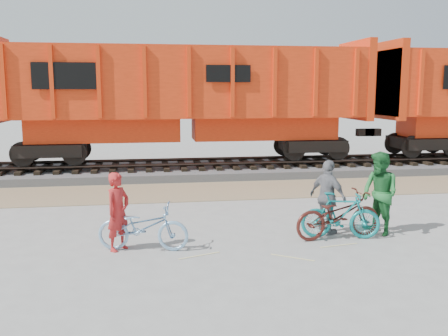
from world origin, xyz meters
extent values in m
plane|color=#9E9E99|center=(0.00, 0.00, 0.00)|extent=(120.00, 120.00, 0.00)
cube|color=#9D8561|center=(0.00, 5.50, 0.01)|extent=(120.00, 3.00, 0.02)
cube|color=slate|center=(0.00, 9.00, 0.15)|extent=(120.00, 4.00, 0.30)
cube|color=black|center=(-6.50, 9.00, 0.36)|extent=(0.22, 2.60, 0.12)
cube|color=black|center=(0.00, 9.00, 0.36)|extent=(0.22, 2.60, 0.12)
cube|color=black|center=(6.50, 9.00, 0.36)|extent=(0.22, 2.60, 0.12)
cylinder|color=#382821|center=(0.00, 8.28, 0.48)|extent=(120.00, 0.12, 0.12)
cylinder|color=#382821|center=(0.00, 9.72, 0.48)|extent=(120.00, 0.12, 0.12)
cube|color=black|center=(-0.48, 9.00, 0.94)|extent=(11.20, 2.20, 0.80)
cube|color=red|center=(-0.48, 9.00, 1.79)|extent=(11.76, 1.65, 0.90)
cube|color=red|center=(-0.48, 9.00, 3.54)|extent=(14.00, 3.00, 2.60)
cube|color=red|center=(6.37, 9.00, 3.64)|extent=(0.30, 3.06, 3.10)
cube|color=black|center=(-4.68, 7.42, 3.74)|extent=(2.20, 0.04, 0.90)
cube|color=red|center=(7.67, 9.00, 3.64)|extent=(0.30, 3.06, 3.10)
imported|color=#84B4DB|center=(-2.11, -0.26, 0.49)|extent=(1.97, 1.04, 0.99)
imported|color=#128586|center=(2.22, -0.10, 0.52)|extent=(1.80, 0.89, 1.04)
imported|color=#4C1B16|center=(2.17, -0.09, 0.53)|extent=(2.12, 1.01, 1.07)
imported|color=red|center=(-2.61, -0.16, 0.81)|extent=(0.68, 0.70, 1.62)
imported|color=#216A30|center=(3.22, 0.10, 0.95)|extent=(0.95, 1.09, 1.90)
imported|color=slate|center=(2.07, 0.31, 0.86)|extent=(0.86, 1.08, 1.71)
camera|label=1|loc=(-1.98, -10.32, 3.29)|focal=40.00mm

